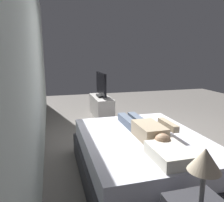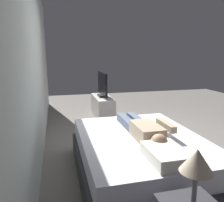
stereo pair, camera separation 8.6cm
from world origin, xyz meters
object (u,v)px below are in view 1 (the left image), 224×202
object	(u,v)px
bed	(142,157)
tv_stand	(101,107)
person	(146,129)
remote	(169,128)
tv	(101,85)
lamp	(205,161)
pillow	(170,154)

from	to	relation	value
bed	tv_stand	distance (m)	2.85
bed	person	distance (m)	0.36
remote	tv	size ratio (longest dim) A/B	0.17
person	lamp	xyz separation A→B (m)	(-1.30, 0.17, 0.23)
pillow	tv_stand	xyz separation A→B (m)	(3.50, -0.12, -0.35)
remote	tv_stand	distance (m)	2.70
tv_stand	person	bearing A→B (deg)	178.61
tv_stand	lamp	distance (m)	4.17
tv_stand	remote	bearing A→B (deg)	-172.81
tv_stand	tv	bearing A→B (deg)	-90.00
bed	pillow	bearing A→B (deg)	180.00
lamp	tv_stand	bearing A→B (deg)	-3.30
remote	tv_stand	bearing A→B (deg)	7.19
pillow	lamp	size ratio (longest dim) A/B	1.14
tv	person	bearing A→B (deg)	178.61
person	tv_stand	xyz separation A→B (m)	(2.82, -0.07, -0.37)
pillow	person	distance (m)	0.68
person	remote	xyz separation A→B (m)	(0.15, -0.40, -0.07)
tv	lamp	size ratio (longest dim) A/B	2.10
bed	person	world-z (taller)	person
remote	bed	bearing A→B (deg)	111.52
person	tv	distance (m)	2.82
person	tv	size ratio (longest dim) A/B	1.43
bed	remote	world-z (taller)	remote
remote	tv	world-z (taller)	tv
person	remote	size ratio (longest dim) A/B	8.40
lamp	remote	bearing A→B (deg)	-21.57
lamp	tv	bearing A→B (deg)	-3.30
tv	lamp	distance (m)	4.12
remote	pillow	bearing A→B (deg)	151.24
pillow	lamp	bearing A→B (deg)	169.27
remote	lamp	size ratio (longest dim) A/B	0.36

